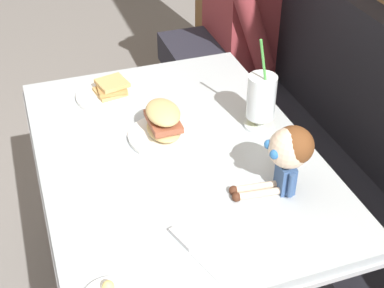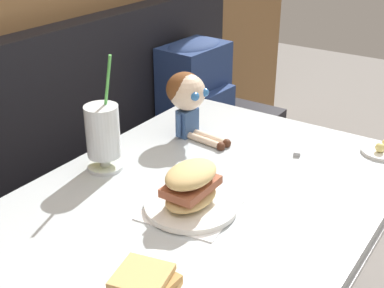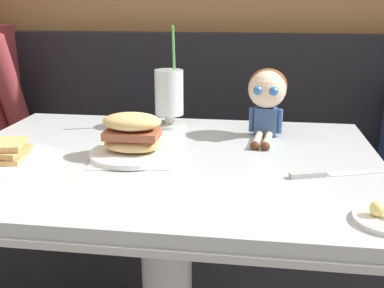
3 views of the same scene
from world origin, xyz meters
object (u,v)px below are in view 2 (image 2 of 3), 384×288
(butter_saucer, at_px, (383,150))
(butter_knife, at_px, (299,144))
(milkshake_glass, at_px, (103,134))
(seated_doll, at_px, (187,96))
(sandwich_plate, at_px, (191,192))
(backpack, at_px, (196,84))

(butter_saucer, relative_size, butter_knife, 0.52)
(milkshake_glass, height_order, seated_doll, milkshake_glass)
(butter_knife, bearing_deg, milkshake_glass, 138.30)
(milkshake_glass, distance_m, butter_knife, 0.58)
(milkshake_glass, bearing_deg, sandwich_plate, -97.13)
(butter_saucer, xyz_separation_m, seated_doll, (-0.21, 0.53, 0.12))
(milkshake_glass, distance_m, butter_saucer, 0.79)
(sandwich_plate, relative_size, butter_saucer, 1.87)
(milkshake_glass, height_order, butter_saucer, milkshake_glass)
(seated_doll, bearing_deg, sandwich_plate, -144.35)
(sandwich_plate, bearing_deg, butter_saucer, -27.84)
(milkshake_glass, relative_size, sandwich_plate, 1.40)
(butter_knife, relative_size, seated_doll, 1.02)
(milkshake_glass, relative_size, butter_saucer, 2.62)
(sandwich_plate, xyz_separation_m, butter_saucer, (0.55, -0.29, -0.04))
(sandwich_plate, height_order, butter_knife, sandwich_plate)
(butter_knife, height_order, backpack, backpack)
(milkshake_glass, relative_size, butter_knife, 1.37)
(sandwich_plate, distance_m, backpack, 1.13)
(milkshake_glass, height_order, butter_knife, milkshake_glass)
(backpack, bearing_deg, seated_doll, -148.37)
(seated_doll, bearing_deg, butter_saucer, -68.44)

